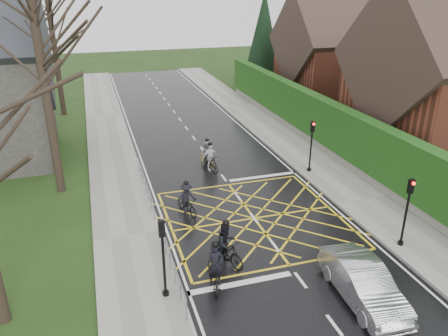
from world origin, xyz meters
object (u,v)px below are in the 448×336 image
cyclist_back (226,247)px  cyclist_front (210,160)px  cyclist_rear (216,272)px  cyclist_lead (207,156)px  car (363,283)px  cyclist_mid (187,201)px

cyclist_back → cyclist_front: 9.59m
cyclist_rear → cyclist_lead: (2.77, 11.46, -0.00)m
cyclist_lead → car: (1.98, -13.74, 0.09)m
cyclist_mid → car: size_ratio=0.43×
cyclist_lead → car: 13.88m
cyclist_rear → cyclist_back: cyclist_back is taller
cyclist_rear → cyclist_lead: 11.79m
cyclist_lead → cyclist_front: bearing=-104.0°
cyclist_back → cyclist_mid: bearing=73.5°
cyclist_front → cyclist_back: bearing=-114.0°
cyclist_lead → car: size_ratio=0.44×
cyclist_lead → car: cyclist_lead is taller
cyclist_front → cyclist_lead: 0.82m
cyclist_front → car: (2.02, -12.92, 0.04)m
cyclist_mid → car: (4.55, -8.14, 0.08)m
cyclist_back → cyclist_lead: 10.40m
cyclist_rear → car: cyclist_rear is taller
cyclist_mid → cyclist_lead: size_ratio=0.98×
cyclist_rear → cyclist_lead: bearing=89.1°
cyclist_back → cyclist_mid: size_ratio=1.09×
cyclist_front → cyclist_lead: bearing=75.3°
cyclist_rear → cyclist_back: 1.49m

